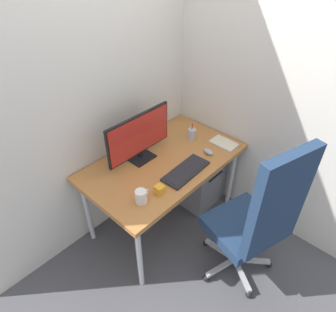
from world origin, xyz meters
TOP-DOWN VIEW (x-y plane):
  - ground_plane at (0.00, 0.00)m, footprint 8.00×8.00m
  - wall_back at (0.00, 0.42)m, footprint 2.86×0.04m
  - wall_side_right at (0.69, -0.22)m, footprint 0.04×2.31m
  - desk at (0.00, 0.00)m, footprint 1.33×0.78m
  - office_chair at (0.01, -0.87)m, footprint 0.59×0.62m
  - filing_cabinet at (0.44, 0.03)m, footprint 0.41×0.56m
  - monitor at (-0.10, 0.16)m, footprint 0.62×0.16m
  - keyboard at (0.01, -0.23)m, footprint 0.42×0.19m
  - mouse at (0.32, -0.21)m, footprint 0.07×0.10m
  - pen_holder at (0.40, 0.03)m, footprint 0.07×0.07m
  - notebook at (0.52, -0.23)m, footprint 0.15×0.23m
  - coffee_mug at (-0.44, -0.21)m, footprint 0.11×0.08m
  - desk_clamp_accessory at (-0.29, -0.24)m, footprint 0.06×0.06m

SIDE VIEW (x-z plane):
  - ground_plane at x=0.00m, z-range 0.00..0.00m
  - filing_cabinet at x=0.44m, z-range 0.00..0.58m
  - desk at x=0.00m, z-range 0.30..1.02m
  - office_chair at x=0.01m, z-range 0.03..1.33m
  - notebook at x=0.52m, z-range 0.72..0.74m
  - keyboard at x=0.01m, z-range 0.72..0.74m
  - mouse at x=0.32m, z-range 0.72..0.76m
  - desk_clamp_accessory at x=-0.29m, z-range 0.72..0.78m
  - coffee_mug at x=-0.44m, z-range 0.72..0.82m
  - pen_holder at x=0.40m, z-range 0.69..0.85m
  - monitor at x=-0.10m, z-range 0.73..1.13m
  - wall_back at x=0.00m, z-range 0.00..2.80m
  - wall_side_right at x=0.69m, z-range 0.00..2.80m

